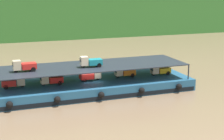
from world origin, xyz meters
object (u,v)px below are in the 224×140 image
(mini_truck_lower_stern, at_px, (14,82))
(mini_truck_lower_mid, at_px, (91,75))
(mini_truck_upper_stern, at_px, (24,66))
(mini_truck_upper_mid, at_px, (91,62))
(mini_truck_lower_fore, at_px, (124,72))
(mini_truck_lower_aft, at_px, (51,79))
(mini_truck_lower_bow, at_px, (160,70))
(cargo_barge, at_px, (91,86))

(mini_truck_lower_stern, bearing_deg, mini_truck_lower_mid, 0.39)
(mini_truck_upper_stern, bearing_deg, mini_truck_upper_mid, -2.78)
(mini_truck_lower_stern, xyz_separation_m, mini_truck_lower_fore, (14.44, 0.27, 0.00))
(mini_truck_lower_mid, bearing_deg, mini_truck_upper_stern, -176.48)
(mini_truck_lower_aft, relative_size, mini_truck_lower_bow, 1.02)
(cargo_barge, height_order, mini_truck_upper_stern, mini_truck_upper_stern)
(mini_truck_lower_fore, distance_m, mini_truck_upper_mid, 5.53)
(mini_truck_upper_stern, bearing_deg, mini_truck_lower_aft, 2.93)
(cargo_barge, bearing_deg, mini_truck_lower_aft, -178.65)
(mini_truck_lower_bow, bearing_deg, cargo_barge, 178.97)
(mini_truck_lower_mid, relative_size, mini_truck_lower_fore, 1.01)
(mini_truck_lower_fore, relative_size, mini_truck_upper_mid, 0.99)
(mini_truck_upper_mid, bearing_deg, mini_truck_upper_stern, 177.22)
(mini_truck_upper_stern, bearing_deg, cargo_barge, 1.96)
(mini_truck_lower_mid, height_order, mini_truck_lower_fore, same)
(mini_truck_lower_aft, bearing_deg, mini_truck_lower_mid, 3.89)
(mini_truck_upper_stern, height_order, mini_truck_upper_mid, same)
(mini_truck_lower_fore, relative_size, mini_truck_lower_bow, 1.00)
(mini_truck_lower_mid, distance_m, mini_truck_upper_stern, 8.62)
(mini_truck_lower_fore, bearing_deg, mini_truck_upper_stern, -176.88)
(mini_truck_lower_stern, bearing_deg, mini_truck_lower_aft, -3.68)
(mini_truck_lower_stern, xyz_separation_m, mini_truck_lower_mid, (9.64, 0.07, 0.00))
(cargo_barge, relative_size, mini_truck_lower_aft, 9.40)
(cargo_barge, distance_m, mini_truck_lower_aft, 5.36)
(cargo_barge, height_order, mini_truck_lower_mid, mini_truck_lower_mid)
(cargo_barge, distance_m, mini_truck_upper_stern, 9.04)
(cargo_barge, height_order, mini_truck_lower_bow, mini_truck_lower_bow)
(cargo_barge, height_order, mini_truck_lower_stern, mini_truck_lower_stern)
(mini_truck_lower_aft, relative_size, mini_truck_upper_stern, 1.00)
(mini_truck_upper_mid, bearing_deg, mini_truck_lower_stern, 174.87)
(cargo_barge, height_order, mini_truck_lower_aft, mini_truck_lower_aft)
(mini_truck_lower_aft, xyz_separation_m, mini_truck_upper_mid, (4.94, -0.56, 2.00))
(mini_truck_lower_fore, xyz_separation_m, mini_truck_upper_mid, (-5.04, -1.11, 2.00))
(mini_truck_lower_stern, distance_m, mini_truck_upper_mid, 9.65)
(cargo_barge, height_order, mini_truck_lower_fore, mini_truck_lower_fore)
(cargo_barge, bearing_deg, mini_truck_lower_fore, 5.12)
(mini_truck_lower_stern, height_order, mini_truck_lower_aft, same)
(mini_truck_lower_bow, xyz_separation_m, mini_truck_upper_stern, (-18.20, -0.11, 2.00))
(mini_truck_lower_stern, bearing_deg, mini_truck_lower_bow, -1.01)
(mini_truck_lower_bow, xyz_separation_m, mini_truck_upper_mid, (-10.07, -0.50, 2.00))
(mini_truck_lower_bow, bearing_deg, mini_truck_lower_fore, 173.10)
(mini_truck_lower_stern, xyz_separation_m, mini_truck_upper_mid, (9.40, -0.84, 2.00))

